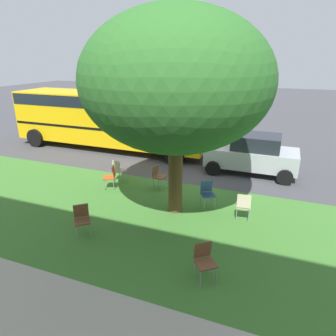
# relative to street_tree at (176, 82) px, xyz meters

# --- Properties ---
(ground) EXTENTS (80.00, 80.00, 0.00)m
(ground) POSITION_rel_street_tree_xyz_m (0.19, -2.35, -3.99)
(ground) COLOR #424247
(grass_verge) EXTENTS (48.00, 6.00, 0.01)m
(grass_verge) POSITION_rel_street_tree_xyz_m (0.19, 0.85, -3.98)
(grass_verge) COLOR #3D752D
(grass_verge) RESTS_ON ground
(street_tree) EXTENTS (5.34, 5.34, 5.97)m
(street_tree) POSITION_rel_street_tree_xyz_m (0.00, 0.00, 0.00)
(street_tree) COLOR brown
(street_tree) RESTS_ON ground
(chair_0) EXTENTS (0.48, 0.47, 0.88)m
(chair_0) POSITION_rel_street_tree_xyz_m (1.21, -1.47, -3.47)
(chair_0) COLOR brown
(chair_0) RESTS_ON ground
(chair_1) EXTENTS (0.47, 0.48, 0.88)m
(chair_1) POSITION_rel_street_tree_xyz_m (-2.10, -0.15, -3.47)
(chair_1) COLOR beige
(chair_1) RESTS_ON ground
(chair_2) EXTENTS (0.59, 0.59, 0.88)m
(chair_2) POSITION_rel_street_tree_xyz_m (1.91, 2.22, -3.47)
(chair_2) COLOR brown
(chair_2) RESTS_ON ground
(chair_3) EXTENTS (0.55, 0.54, 0.88)m
(chair_3) POSITION_rel_street_tree_xyz_m (2.80, -0.77, -3.47)
(chair_3) COLOR #C64C1E
(chair_3) RESTS_ON ground
(chair_4) EXTENTS (0.58, 0.58, 0.88)m
(chair_4) POSITION_rel_street_tree_xyz_m (-0.88, -0.65, -3.47)
(chair_4) COLOR #335184
(chair_4) RESTS_ON ground
(chair_5) EXTENTS (0.51, 0.52, 0.88)m
(chair_5) POSITION_rel_street_tree_xyz_m (2.88, -1.42, -3.47)
(chair_5) COLOR #ADA393
(chair_5) RESTS_ON ground
(chair_6) EXTENTS (0.58, 0.59, 0.88)m
(chair_6) POSITION_rel_street_tree_xyz_m (-1.67, 2.75, -3.47)
(chair_6) COLOR brown
(chair_6) RESTS_ON ground
(parked_car) EXTENTS (3.70, 1.92, 1.65)m
(parked_car) POSITION_rel_street_tree_xyz_m (-1.86, -4.31, -3.15)
(parked_car) COLOR #ADB2B7
(parked_car) RESTS_ON ground
(school_bus) EXTENTS (10.40, 2.80, 2.88)m
(school_bus) POSITION_rel_street_tree_xyz_m (5.54, -5.38, -2.23)
(school_bus) COLOR yellow
(school_bus) RESTS_ON ground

